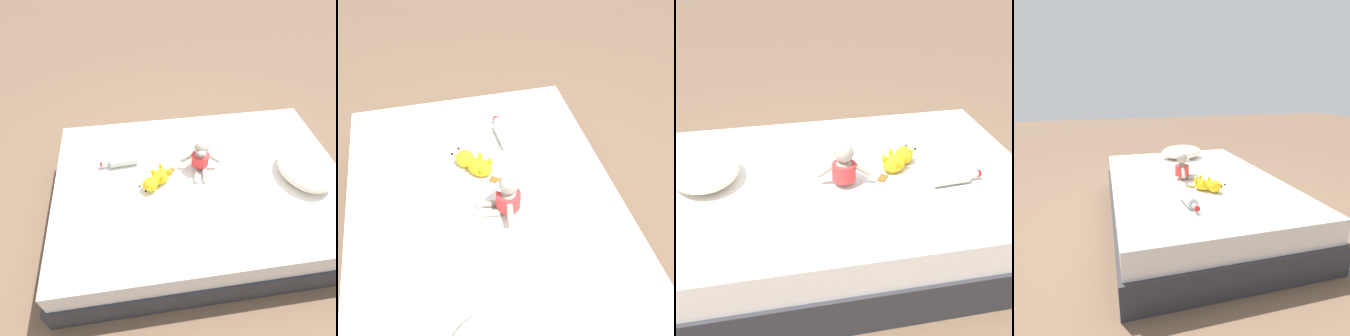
{
  "view_description": "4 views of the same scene",
  "coord_description": "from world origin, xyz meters",
  "views": [
    {
      "loc": [
        1.32,
        -0.42,
        1.91
      ],
      "look_at": [
        -0.07,
        -0.22,
        0.45
      ],
      "focal_mm": 31.25,
      "sensor_mm": 36.0,
      "label": 1
    },
    {
      "loc": [
        0.2,
        1.23,
        1.95
      ],
      "look_at": [
        -0.15,
        -0.21,
        0.47
      ],
      "focal_mm": 41.85,
      "sensor_mm": 36.0,
      "label": 2
    },
    {
      "loc": [
        -1.97,
        0.39,
        1.62
      ],
      "look_at": [
        -0.11,
        0.01,
        0.49
      ],
      "focal_mm": 46.86,
      "sensor_mm": 36.0,
      "label": 3
    },
    {
      "loc": [
        -0.73,
        -2.28,
        1.2
      ],
      "look_at": [
        -0.11,
        0.01,
        0.49
      ],
      "focal_mm": 30.72,
      "sensor_mm": 36.0,
      "label": 4
    }
  ],
  "objects": [
    {
      "name": "glass_bottle",
      "position": [
        -0.21,
        -0.53,
        0.43
      ],
      "size": [
        0.09,
        0.27,
        0.08
      ],
      "color": "#B7BCB2",
      "rests_on": "bed"
    },
    {
      "name": "ground_plane",
      "position": [
        0.0,
        0.0,
        0.0
      ],
      "size": [
        16.0,
        16.0,
        0.0
      ],
      "primitive_type": "plane",
      "color": "brown"
    },
    {
      "name": "bed",
      "position": [
        0.0,
        0.0,
        0.19
      ],
      "size": [
        1.44,
        2.08,
        0.39
      ],
      "color": "#2D2D33",
      "rests_on": "ground_plane"
    },
    {
      "name": "plush_yellow_creature",
      "position": [
        0.01,
        -0.31,
        0.44
      ],
      "size": [
        0.26,
        0.28,
        0.1
      ],
      "color": "yellow",
      "rests_on": "bed"
    },
    {
      "name": "plush_monkey",
      "position": [
        -0.1,
        0.01,
        0.49
      ],
      "size": [
        0.24,
        0.29,
        0.24
      ],
      "color": "#9E9384",
      "rests_on": "bed"
    },
    {
      "name": "pillow",
      "position": [
        0.08,
        0.72,
        0.46
      ],
      "size": [
        0.48,
        0.41,
        0.14
      ],
      "color": "beige",
      "rests_on": "bed"
    }
  ]
}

